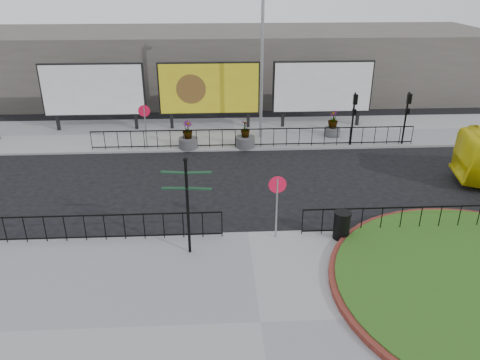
{
  "coord_description": "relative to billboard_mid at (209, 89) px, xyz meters",
  "views": [
    {
      "loc": [
        -1.15,
        -15.38,
        9.27
      ],
      "look_at": [
        -0.22,
        1.85,
        1.47
      ],
      "focal_mm": 35.0,
      "sensor_mm": 36.0,
      "label": 1
    }
  ],
  "objects": [
    {
      "name": "lamp_post",
      "position": [
        3.01,
        -1.97,
        2.23
      ],
      "size": [
        0.74,
        0.18,
        9.23
      ],
      "color": "gray",
      "rests_on": "pavement_far"
    },
    {
      "name": "signal_pole_b",
      "position": [
        11.0,
        -3.63,
        -0.5
      ],
      "size": [
        0.22,
        0.26,
        3.0
      ],
      "color": "black",
      "rests_on": "pavement_far"
    },
    {
      "name": "billboard_left",
      "position": [
        -7.0,
        0.0,
        0.0
      ],
      "size": [
        6.2,
        0.31,
        4.1
      ],
      "color": "black",
      "rests_on": "pavement_far"
    },
    {
      "name": "billboard_right",
      "position": [
        7.0,
        0.0,
        0.0
      ],
      "size": [
        6.2,
        0.31,
        4.1
      ],
      "color": "black",
      "rests_on": "pavement_far"
    },
    {
      "name": "railing_near_left",
      "position": [
        -4.5,
        -13.27,
        -1.93
      ],
      "size": [
        10.0,
        0.1,
        1.1
      ],
      "primitive_type": null,
      "color": "black",
      "rests_on": "pavement_near"
    },
    {
      "name": "litter_bin",
      "position": [
        4.91,
        -13.57,
        -1.94
      ],
      "size": [
        0.65,
        0.65,
        1.07
      ],
      "color": "black",
      "rests_on": "pavement_near"
    },
    {
      "name": "pavement_near",
      "position": [
        1.5,
        -17.97,
        -2.54
      ],
      "size": [
        30.0,
        10.0,
        0.12
      ],
      "primitive_type": "cube",
      "color": "gray",
      "rests_on": "ground"
    },
    {
      "name": "planter_a",
      "position": [
        -1.21,
        -3.57,
        -1.96
      ],
      "size": [
        1.07,
        1.07,
        1.53
      ],
      "color": "#4C4C4F",
      "rests_on": "pavement_far"
    },
    {
      "name": "planter_c",
      "position": [
        7.31,
        -1.97,
        -1.88
      ],
      "size": [
        0.94,
        0.94,
        1.55
      ],
      "color": "#4C4C4F",
      "rests_on": "pavement_far"
    },
    {
      "name": "signal_pole_a",
      "position": [
        8.0,
        -3.63,
        -0.5
      ],
      "size": [
        0.22,
        0.26,
        3.0
      ],
      "color": "black",
      "rests_on": "pavement_far"
    },
    {
      "name": "planter_b",
      "position": [
        1.98,
        -3.57,
        -1.99
      ],
      "size": [
        1.1,
        1.1,
        1.51
      ],
      "color": "#4C4C4F",
      "rests_on": "pavement_far"
    },
    {
      "name": "speed_sign_near",
      "position": [
        2.5,
        -13.37,
        -0.68
      ],
      "size": [
        0.64,
        0.07,
        2.47
      ],
      "color": "gray",
      "rests_on": "pavement_near"
    },
    {
      "name": "pavement_far",
      "position": [
        1.5,
        -0.97,
        -2.54
      ],
      "size": [
        44.0,
        6.0,
        0.12
      ],
      "primitive_type": "cube",
      "color": "gray",
      "rests_on": "ground"
    },
    {
      "name": "speed_sign_far",
      "position": [
        -3.5,
        -3.57,
        -0.68
      ],
      "size": [
        0.64,
        0.07,
        2.47
      ],
      "color": "gray",
      "rests_on": "pavement_far"
    },
    {
      "name": "fingerpost_sign",
      "position": [
        -0.66,
        -14.22,
        -0.31
      ],
      "size": [
        1.68,
        0.39,
        3.6
      ],
      "rotation": [
        0.0,
        0.0,
        -0.14
      ],
      "color": "black",
      "rests_on": "pavement_near"
    },
    {
      "name": "railing_near_right",
      "position": [
        8.0,
        -13.27,
        -1.93
      ],
      "size": [
        9.0,
        0.1,
        1.1
      ],
      "primitive_type": null,
      "color": "black",
      "rests_on": "pavement_near"
    },
    {
      "name": "railing_far",
      "position": [
        2.5,
        -3.67,
        -1.93
      ],
      "size": [
        18.0,
        0.1,
        1.1
      ],
      "primitive_type": null,
      "color": "black",
      "rests_on": "pavement_far"
    },
    {
      "name": "ground",
      "position": [
        1.5,
        -12.97,
        -2.6
      ],
      "size": [
        90.0,
        90.0,
        0.0
      ],
      "primitive_type": "plane",
      "color": "black",
      "rests_on": "ground"
    },
    {
      "name": "building_backdrop",
      "position": [
        1.5,
        9.03,
        -0.1
      ],
      "size": [
        40.0,
        10.0,
        5.0
      ],
      "primitive_type": "cube",
      "color": "#59544E",
      "rests_on": "ground"
    },
    {
      "name": "billboard_mid",
      "position": [
        0.0,
        0.0,
        0.0
      ],
      "size": [
        6.2,
        0.31,
        4.1
      ],
      "color": "black",
      "rests_on": "pavement_far"
    }
  ]
}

